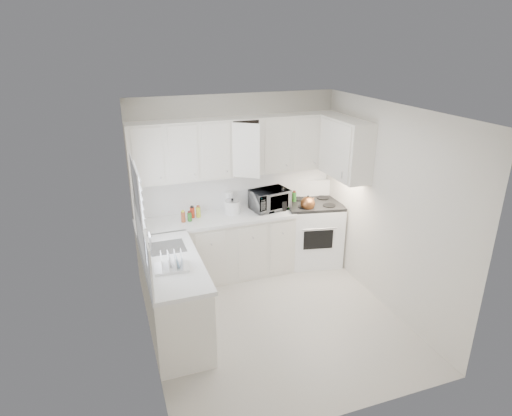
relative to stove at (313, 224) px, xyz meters
name	(u,v)px	position (x,y,z in m)	size (l,w,h in m)	color
floor	(275,320)	(-1.12, -1.26, -0.63)	(3.20, 3.20, 0.00)	beige
ceiling	(278,110)	(-1.12, -1.26, 1.97)	(3.20, 3.20, 0.00)	white
wall_back	(236,184)	(-1.12, 0.34, 0.67)	(3.00, 3.00, 0.00)	beige
wall_front	(349,297)	(-1.12, -2.86, 0.67)	(3.00, 3.00, 0.00)	beige
wall_left	(143,244)	(-2.62, -1.26, 0.67)	(3.20, 3.20, 0.00)	beige
wall_right	(387,209)	(0.38, -1.26, 0.67)	(3.20, 3.20, 0.00)	beige
window_blinds	(139,210)	(-2.60, -0.91, 0.92)	(0.06, 0.96, 1.06)	white
lower_cabinets_back	(217,248)	(-1.51, 0.04, -0.18)	(2.22, 0.60, 0.90)	beige
lower_cabinets_left	(174,298)	(-2.32, -1.06, -0.18)	(0.60, 1.60, 0.90)	beige
countertop_back	(216,218)	(-1.51, 0.03, 0.29)	(2.24, 0.64, 0.05)	silver
countertop_left	(172,262)	(-2.31, -1.06, 0.29)	(0.64, 1.62, 0.05)	silver
backsplash_back	(236,189)	(-1.12, 0.33, 0.59)	(2.98, 0.02, 0.55)	silver
backsplash_left	(143,242)	(-2.61, -1.06, 0.59)	(0.02, 1.60, 0.55)	silver
upper_cabinets_back	(239,174)	(-1.12, 0.17, 0.87)	(3.00, 0.33, 0.80)	beige
upper_cabinets_right	(343,177)	(0.21, -0.44, 0.87)	(0.33, 0.90, 0.80)	beige
sink	(166,238)	(-2.31, -0.71, 0.44)	(0.42, 0.38, 0.30)	gray
stove	(313,224)	(0.00, 0.00, 0.00)	(0.82, 0.67, 1.26)	white
tea_kettle	(308,203)	(-0.18, -0.16, 0.43)	(0.27, 0.22, 0.24)	#9B542A
frying_pan	(319,199)	(0.18, 0.16, 0.34)	(0.28, 0.47, 0.04)	black
microwave	(270,197)	(-0.69, 0.05, 0.50)	(0.54, 0.30, 0.36)	gray
rice_cooker	(232,206)	(-1.25, 0.09, 0.43)	(0.22, 0.22, 0.22)	white
paper_towel	(229,200)	(-1.25, 0.26, 0.45)	(0.12, 0.12, 0.27)	white
utensil_crock	(283,199)	(-0.53, -0.06, 0.50)	(0.12, 0.12, 0.36)	black
dish_rack	(171,260)	(-2.35, -1.25, 0.42)	(0.36, 0.27, 0.20)	white
spice_left_0	(182,213)	(-1.97, 0.16, 0.38)	(0.06, 0.06, 0.13)	#A04F2B
spice_left_1	(188,215)	(-1.90, 0.07, 0.38)	(0.06, 0.06, 0.13)	#296F25
spice_left_2	(192,212)	(-1.82, 0.16, 0.38)	(0.06, 0.06, 0.13)	red
spice_left_3	(199,214)	(-1.75, 0.07, 0.38)	(0.06, 0.06, 0.13)	#CBD732
sauce_right_0	(275,199)	(-0.54, 0.20, 0.41)	(0.06, 0.06, 0.19)	red
sauce_right_1	(280,200)	(-0.49, 0.14, 0.41)	(0.06, 0.06, 0.19)	#CBD732
sauce_right_2	(282,198)	(-0.43, 0.20, 0.41)	(0.06, 0.06, 0.19)	#592219
sauce_right_3	(287,199)	(-0.38, 0.14, 0.41)	(0.06, 0.06, 0.19)	black
sauce_right_4	(289,197)	(-0.32, 0.20, 0.41)	(0.06, 0.06, 0.19)	#A04F2B
sauce_right_5	(294,198)	(-0.27, 0.14, 0.41)	(0.06, 0.06, 0.19)	#296F25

